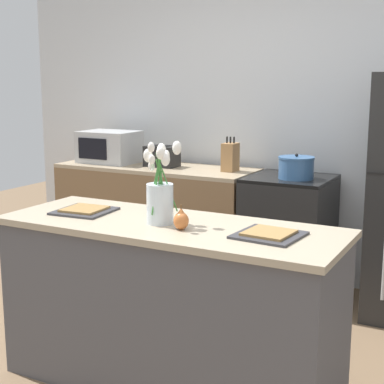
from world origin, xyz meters
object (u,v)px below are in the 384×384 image
stove_range (288,236)px  knife_block (230,157)px  pear_figurine (181,220)px  plate_setting_left (84,210)px  toaster (162,156)px  microwave (109,147)px  cooking_pot (296,168)px  plate_setting_right (269,234)px  flower_vase (160,194)px

stove_range → knife_block: knife_block is taller
pear_figurine → plate_setting_left: pear_figurine is taller
stove_range → toaster: (-1.11, 0.01, 0.54)m
plate_setting_left → stove_range: bearing=68.2°
toaster → knife_block: knife_block is taller
plate_setting_left → microwave: bearing=121.7°
toaster → cooking_pot: 1.17m
plate_setting_right → plate_setting_left: bearing=180.0°
toaster → knife_block: (0.60, 0.03, 0.03)m
knife_block → plate_setting_right: bearing=-60.0°
stove_range → flower_vase: 1.73m
flower_vase → pear_figurine: flower_vase is taller
stove_range → flower_vase: bearing=-94.9°
pear_figurine → plate_setting_left: 0.67m
plate_setting_right → stove_range: bearing=105.4°
stove_range → plate_setting_right: plate_setting_right is taller
toaster → cooking_pot: bearing=-3.1°
pear_figurine → plate_setting_right: (0.42, 0.08, -0.04)m
flower_vase → toaster: 1.89m
pear_figurine → toaster: (-1.12, 1.69, 0.05)m
plate_setting_right → knife_block: bearing=120.0°
microwave → knife_block: 1.13m
stove_range → flower_vase: flower_vase is taller
plate_setting_left → plate_setting_right: 1.08m
stove_range → plate_setting_left: bearing=-111.8°
plate_setting_right → microwave: (-2.07, 1.60, 0.14)m
toaster → plate_setting_left: bearing=-73.9°
microwave → plate_setting_right: bearing=-37.7°
stove_range → pear_figurine: pear_figurine is taller
pear_figurine → microwave: 2.36m
stove_range → microwave: 1.73m
plate_setting_right → cooking_pot: (-0.38, 1.54, 0.09)m
stove_range → microwave: bearing=-180.0°
pear_figurine → toaster: bearing=123.7°
pear_figurine → plate_setting_right: pear_figurine is taller
cooking_pot → knife_block: bearing=170.2°
pear_figurine → flower_vase: bearing=158.0°
flower_vase → cooking_pot: size_ratio=1.62×
knife_block → flower_vase: bearing=-77.5°
microwave → toaster: bearing=0.6°
flower_vase → pear_figurine: 0.20m
pear_figurine → knife_block: (-0.52, 1.72, 0.08)m
flower_vase → microwave: flower_vase is taller
toaster → pear_figurine: bearing=-56.3°
plate_setting_left → toaster: size_ratio=1.11×
microwave → knife_block: bearing=2.0°
flower_vase → plate_setting_right: (0.58, 0.02, -0.14)m
pear_figurine → plate_setting_right: size_ratio=0.40×
cooking_pot → knife_block: knife_block is taller
flower_vase → cooking_pot: bearing=82.7°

